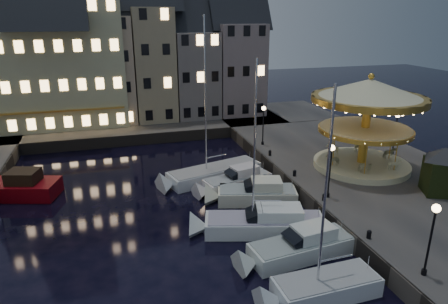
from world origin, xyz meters
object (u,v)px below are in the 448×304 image
object	(u,v)px
streetlamp_b	(331,164)
streetlamp_a	(432,230)
streetlamp_c	(263,120)
carousel	(368,107)
bollard_d	(270,153)
red_fishing_boat	(10,188)
motorboat_e	(233,182)
motorboat_c	(259,224)
bollard_c	(295,173)
motorboat_a	(317,289)
motorboat_f	(209,174)
ticket_kiosk	(443,163)
bollard_a	(369,234)
bollard_b	(324,197)
motorboat_d	(252,194)
motorboat_b	(296,249)
streetlamp_d	(396,128)

from	to	relation	value
streetlamp_b	streetlamp_a	bearing A→B (deg)	-90.00
streetlamp_c	carousel	size ratio (longest dim) A/B	0.43
bollard_d	red_fishing_boat	xyz separation A→B (m)	(-23.42, -0.00, -0.89)
motorboat_e	motorboat_c	bearing A→B (deg)	-93.80
carousel	bollard_c	bearing A→B (deg)	-178.15
motorboat_a	motorboat_f	world-z (taller)	motorboat_f
streetlamp_a	motorboat_c	distance (m)	11.10
bollard_c	ticket_kiosk	distance (m)	11.38
bollard_c	motorboat_c	bearing A→B (deg)	-133.29
bollard_a	bollard_b	bearing A→B (deg)	90.00
motorboat_f	red_fishing_boat	world-z (taller)	motorboat_f
streetlamp_c	ticket_kiosk	distance (m)	17.56
carousel	bollard_d	bearing A→B (deg)	141.85
streetlamp_a	motorboat_f	size ratio (longest dim) A/B	0.32
ticket_kiosk	motorboat_d	bearing A→B (deg)	159.12
motorboat_c	motorboat_d	xyz separation A→B (m)	(1.18, 4.70, -0.04)
streetlamp_b	red_fishing_boat	xyz separation A→B (m)	(-24.02, 10.00, -3.31)
motorboat_e	carousel	bearing A→B (deg)	-6.69
bollard_b	motorboat_d	size ratio (longest dim) A/B	0.08
streetlamp_a	motorboat_d	world-z (taller)	streetlamp_a
streetlamp_a	bollard_b	bearing A→B (deg)	93.61
motorboat_e	red_fishing_boat	world-z (taller)	red_fishing_boat
motorboat_c	streetlamp_a	bearing A→B (deg)	-54.79
motorboat_a	motorboat_d	world-z (taller)	motorboat_a
motorboat_d	motorboat_e	bearing A→B (deg)	104.16
bollard_c	bollard_b	bearing A→B (deg)	-90.00
motorboat_c	carousel	size ratio (longest dim) A/B	1.28
streetlamp_c	red_fishing_boat	distance (m)	24.49
red_fishing_boat	motorboat_f	bearing A→B (deg)	-4.40
streetlamp_a	streetlamp_b	xyz separation A→B (m)	(0.00, 10.00, 0.00)
bollard_c	motorboat_c	xyz separation A→B (m)	(-5.51, -5.85, -0.92)
motorboat_d	ticket_kiosk	bearing A→B (deg)	-20.88
streetlamp_a	motorboat_b	xyz separation A→B (m)	(-4.98, 5.11, -3.38)
bollard_a	bollard_d	bearing A→B (deg)	90.00
streetlamp_c	red_fishing_boat	xyz separation A→B (m)	(-24.02, -3.50, -3.31)
motorboat_b	motorboat_d	xyz separation A→B (m)	(0.06, 8.24, -0.00)
motorboat_f	motorboat_b	bearing A→B (deg)	-81.05
bollard_d	streetlamp_c	bearing A→B (deg)	80.27
bollard_b	motorboat_c	bearing A→B (deg)	-171.26
motorboat_e	motorboat_f	distance (m)	3.01
motorboat_e	red_fishing_boat	bearing A→B (deg)	168.02
streetlamp_a	streetlamp_b	bearing A→B (deg)	90.00
streetlamp_b	streetlamp_c	bearing A→B (deg)	90.00
motorboat_c	motorboat_d	distance (m)	4.85
motorboat_a	streetlamp_b	bearing A→B (deg)	57.17
streetlamp_a	motorboat_d	distance (m)	14.63
motorboat_e	streetlamp_a	bearing A→B (deg)	-70.77
motorboat_b	motorboat_e	bearing A→B (deg)	93.31
motorboat_a	motorboat_b	xyz separation A→B (m)	(0.59, 3.75, 0.10)
streetlamp_c	streetlamp_d	world-z (taller)	same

